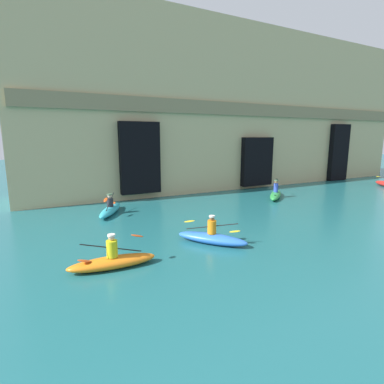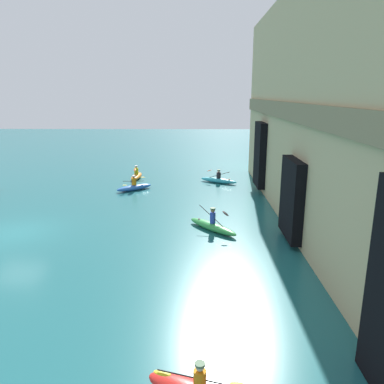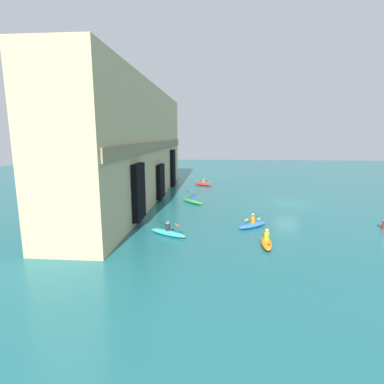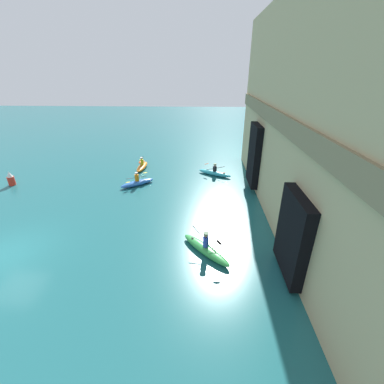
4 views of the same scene
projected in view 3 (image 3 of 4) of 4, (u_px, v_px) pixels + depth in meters
The scene contains 7 objects.
ground_plane at pixel (287, 204), 32.98m from camera, with size 120.00×120.00×0.00m, color #1E6066.
cliff_bluff at pixel (136, 145), 34.00m from camera, with size 34.85×5.54×12.73m.
kayak_cyan at pixel (168, 232), 22.45m from camera, with size 2.12×3.13×1.12m.
kayak_blue at pixel (253, 225), 24.40m from camera, with size 2.35×2.75×1.15m.
kayak_orange at pixel (266, 242), 20.43m from camera, with size 2.85×0.87×1.14m.
kayak_red at pixel (204, 184), 44.68m from camera, with size 2.07×2.92×1.15m.
kayak_green at pixel (192, 201), 33.26m from camera, with size 2.98×2.78×1.28m.
Camera 3 is at (-32.91, 7.85, 7.42)m, focal length 28.00 mm.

